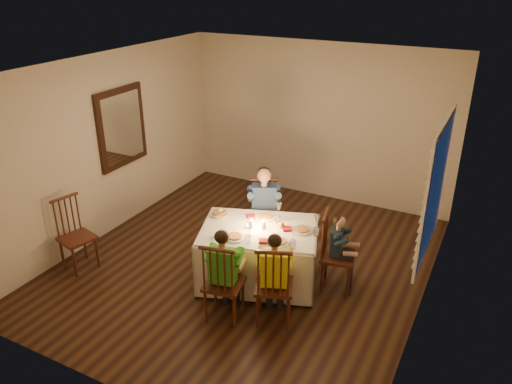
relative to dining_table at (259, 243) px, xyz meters
The scene contains 26 objects.
ground 0.67m from the dining_table, 140.39° to the left, with size 5.00×5.00×0.00m, color black.
wall_left 2.70m from the dining_table, behind, with size 0.02×5.00×2.60m, color beige.
wall_right 2.10m from the dining_table, ahead, with size 0.02×5.00×2.60m, color beige.
wall_back 2.89m from the dining_table, 96.59° to the left, with size 4.50×0.02×2.60m, color beige.
ceiling 2.11m from the dining_table, 140.39° to the left, with size 5.00×5.00×0.00m, color white.
dining_table is the anchor object (origin of this frame).
chair_adult 0.92m from the dining_table, 111.60° to the left, with size 0.41×0.39×1.01m, color #37140F, non-canonical shape.
chair_near_left 0.99m from the dining_table, 90.48° to the right, with size 0.41×0.39×1.01m, color #37140F, non-canonical shape.
chair_near_right 0.96m from the dining_table, 50.88° to the right, with size 0.41×0.39×1.01m, color #37140F, non-canonical shape.
chair_end 1.11m from the dining_table, 17.84° to the left, with size 0.41×0.39×1.01m, color #37140F, non-canonical shape.
chair_extra 2.43m from the dining_table, 159.60° to the right, with size 0.40×0.38×0.98m, color #37140F, non-canonical shape.
adult 0.92m from the dining_table, 111.60° to the left, with size 0.44×0.41×1.23m, color navy, non-canonical shape.
child_green 0.99m from the dining_table, 90.48° to the right, with size 0.39×0.36×1.13m, color green, non-canonical shape.
child_yellow 0.96m from the dining_table, 50.88° to the right, with size 0.38×0.35×1.11m, color #F7F31A, non-canonical shape.
child_teal 1.11m from the dining_table, 17.84° to the left, with size 0.31×0.28×0.98m, color #192B3F, non-canonical shape.
setting_adult 0.36m from the dining_table, 100.74° to the left, with size 0.26×0.26×0.02m, color silver.
setting_green 0.43m from the dining_table, 113.14° to the right, with size 0.26×0.26×0.02m, color silver.
setting_yellow 0.47m from the dining_table, 29.96° to the right, with size 0.26×0.26×0.02m, color silver.
setting_teal 0.57m from the dining_table, 20.46° to the left, with size 0.26×0.26×0.02m, color silver.
candle_left 0.28m from the dining_table, 160.62° to the right, with size 0.06×0.06×0.10m, color silver.
candle_right 0.27m from the dining_table, 19.38° to the left, with size 0.06×0.06×0.10m, color silver.
squash 0.67m from the dining_table, behind, with size 0.09×0.09×0.09m, color yellow.
orange_fruit 0.37m from the dining_table, 29.71° to the left, with size 0.08×0.08×0.08m, color orange.
serving_bowl 0.64m from the dining_table, behind, with size 0.21×0.21×0.05m, color silver.
wall_mirror 2.78m from the dining_table, 167.46° to the left, with size 0.06×0.95×1.15m.
window_blinds 2.15m from the dining_table, 10.93° to the left, with size 0.07×1.34×1.54m.
Camera 1 is at (2.74, -5.01, 3.67)m, focal length 35.00 mm.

